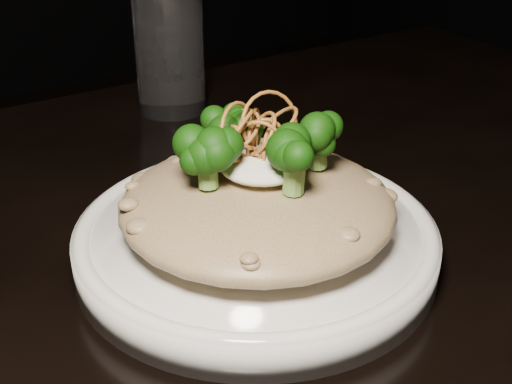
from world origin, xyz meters
TOP-DOWN VIEW (x-y plane):
  - table at (0.00, 0.00)m, footprint 1.10×0.80m
  - plate at (-0.01, 0.00)m, footprint 0.26×0.26m
  - risotto at (-0.01, -0.00)m, footprint 0.19×0.19m
  - broccoli at (-0.00, 0.00)m, footprint 0.11×0.11m
  - cheese at (-0.00, 0.00)m, footprint 0.06×0.06m
  - shallots at (-0.00, 0.01)m, footprint 0.05×0.05m
  - drinking_glass at (0.07, 0.30)m, footprint 0.09×0.09m

SIDE VIEW (x-z plane):
  - table at x=0.00m, z-range 0.29..1.04m
  - plate at x=-0.01m, z-range 0.75..0.78m
  - risotto at x=-0.01m, z-range 0.78..0.82m
  - drinking_glass at x=0.07m, z-range 0.75..0.88m
  - cheese at x=0.00m, z-range 0.82..0.83m
  - broccoli at x=0.00m, z-range 0.82..0.86m
  - shallots at x=0.00m, z-range 0.83..0.87m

